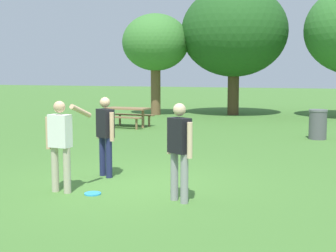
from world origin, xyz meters
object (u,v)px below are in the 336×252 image
at_px(frisbee, 93,194).
at_px(tree_broad_center, 234,32).
at_px(person_thrower, 105,131).
at_px(tree_tall_left, 156,43).
at_px(trash_can_beside_table, 318,124).
at_px(person_catcher, 179,146).
at_px(person_bystander, 61,139).
at_px(picnic_table_near, 128,113).

relative_size(frisbee, tree_broad_center, 0.05).
distance_m(person_thrower, tree_tall_left, 14.64).
height_order(person_thrower, tree_tall_left, tree_tall_left).
distance_m(person_thrower, frisbee, 1.69).
relative_size(frisbee, tree_tall_left, 0.06).
height_order(person_thrower, trash_can_beside_table, person_thrower).
bearing_deg(trash_can_beside_table, person_catcher, -100.89).
height_order(person_catcher, frisbee, person_catcher).
xyz_separation_m(person_thrower, person_bystander, (-0.12, -1.40, 0.02)).
height_order(person_bystander, tree_broad_center, tree_broad_center).
relative_size(picnic_table_near, tree_broad_center, 0.27).
bearing_deg(person_catcher, person_thrower, 149.40).
relative_size(picnic_table_near, tree_tall_left, 0.34).
bearing_deg(picnic_table_near, person_catcher, -59.21).
bearing_deg(frisbee, person_catcher, 4.37).
relative_size(person_thrower, tree_broad_center, 0.25).
bearing_deg(trash_can_beside_table, person_thrower, -116.76).
bearing_deg(trash_can_beside_table, frisbee, -110.41).
relative_size(person_thrower, picnic_table_near, 0.95).
bearing_deg(frisbee, person_bystander, -173.91).
bearing_deg(person_bystander, tree_broad_center, 92.79).
height_order(frisbee, trash_can_beside_table, trash_can_beside_table).
bearing_deg(person_thrower, person_bystander, -94.99).
bearing_deg(person_bystander, picnic_table_near, 109.60).
bearing_deg(tree_broad_center, person_bystander, -87.21).
bearing_deg(tree_tall_left, person_catcher, -65.73).
height_order(person_thrower, person_bystander, same).
xyz_separation_m(person_catcher, person_bystander, (-2.18, -0.18, 0.02)).
height_order(tree_tall_left, tree_broad_center, tree_broad_center).
height_order(person_catcher, person_bystander, same).
bearing_deg(person_catcher, picnic_table_near, 120.79).
xyz_separation_m(person_bystander, tree_tall_left, (-4.51, 15.02, 2.66)).
relative_size(person_bystander, frisbee, 5.55).
bearing_deg(person_catcher, tree_tall_left, 114.27).
bearing_deg(tree_tall_left, tree_broad_center, 20.13).
height_order(person_catcher, tree_tall_left, tree_tall_left).
bearing_deg(tree_broad_center, tree_tall_left, -159.87).
xyz_separation_m(person_bystander, picnic_table_near, (-3.39, 9.53, -0.40)).
bearing_deg(trash_can_beside_table, person_bystander, -113.63).
relative_size(picnic_table_near, trash_can_beside_table, 1.79).
bearing_deg(person_bystander, tree_tall_left, 106.73).
distance_m(trash_can_beside_table, tree_broad_center, 9.67).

